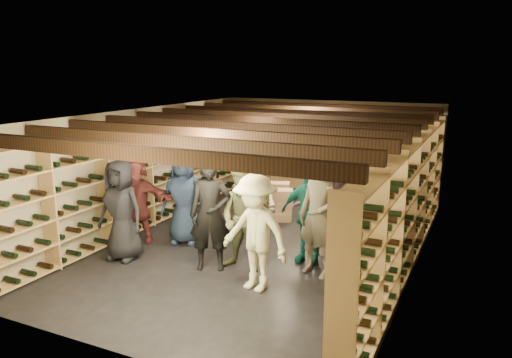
{
  "coord_description": "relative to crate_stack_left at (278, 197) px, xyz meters",
  "views": [
    {
      "loc": [
        3.7,
        -7.97,
        3.23
      ],
      "look_at": [
        -0.2,
        0.2,
        1.17
      ],
      "focal_mm": 35.0,
      "sensor_mm": 36.0,
      "label": 1
    }
  ],
  "objects": [
    {
      "name": "person_11",
      "position": [
        1.91,
        -2.02,
        0.44
      ],
      "size": [
        1.5,
        0.69,
        1.55
      ],
      "primitive_type": "imported",
      "rotation": [
        0.0,
        0.0,
        -0.16
      ],
      "color": "slate",
      "rests_on": "ground"
    },
    {
      "name": "crate_stack_right",
      "position": [
        0.31,
        -0.56,
        0.0
      ],
      "size": [
        0.59,
        0.49,
        0.68
      ],
      "rotation": [
        0.0,
        0.0,
        0.38
      ],
      "color": "tan",
      "rests_on": "ground"
    },
    {
      "name": "crate_stack_left",
      "position": [
        0.0,
        0.0,
        0.0
      ],
      "size": [
        0.58,
        0.48,
        0.68
      ],
      "rotation": [
        0.0,
        0.0,
        0.35
      ],
      "color": "tan",
      "rests_on": "ground"
    },
    {
      "name": "person_6",
      "position": [
        -0.78,
        -2.58,
        0.52
      ],
      "size": [
        0.96,
        0.76,
        1.72
      ],
      "primitive_type": "imported",
      "rotation": [
        0.0,
        0.0,
        0.28
      ],
      "color": "#1F304B",
      "rests_on": "ground"
    },
    {
      "name": "wine_rack_right",
      "position": [
        3.11,
        -2.05,
        0.74
      ],
      "size": [
        0.32,
        7.5,
        2.15
      ],
      "color": "tan",
      "rests_on": "ground"
    },
    {
      "name": "person_10",
      "position": [
        -0.31,
        -0.75,
        0.46
      ],
      "size": [
        0.99,
        0.55,
        1.6
      ],
      "primitive_type": "imported",
      "rotation": [
        0.0,
        0.0,
        -0.17
      ],
      "color": "#2D542F",
      "rests_on": "ground"
    },
    {
      "name": "wine_rack_left",
      "position": [
        -2.03,
        -2.05,
        0.74
      ],
      "size": [
        0.32,
        7.5,
        2.15
      ],
      "color": "tan",
      "rests_on": "ground"
    },
    {
      "name": "person_7",
      "position": [
        1.93,
        -2.93,
        0.61
      ],
      "size": [
        0.8,
        0.64,
        1.9
      ],
      "primitive_type": "imported",
      "rotation": [
        0.0,
        0.0,
        -0.31
      ],
      "color": "gray",
      "rests_on": "ground"
    },
    {
      "name": "crate_loose",
      "position": [
        1.78,
        -0.52,
        -0.25
      ],
      "size": [
        0.58,
        0.49,
        0.17
      ],
      "primitive_type": "cube",
      "rotation": [
        0.0,
        0.0,
        -0.36
      ],
      "color": "tan",
      "rests_on": "ground"
    },
    {
      "name": "ceiling_joists",
      "position": [
        0.54,
        -2.05,
        1.92
      ],
      "size": [
        5.4,
        7.12,
        0.18
      ],
      "color": "black",
      "rests_on": "ground"
    },
    {
      "name": "person_1",
      "position": [
        0.3,
        -3.45,
        0.58
      ],
      "size": [
        0.79,
        0.68,
        1.84
      ],
      "primitive_type": "imported",
      "rotation": [
        0.0,
        0.0,
        0.43
      ],
      "color": "black",
      "rests_on": "ground"
    },
    {
      "name": "ground",
      "position": [
        0.54,
        -2.05,
        -0.34
      ],
      "size": [
        8.0,
        8.0,
        0.0
      ],
      "primitive_type": "plane",
      "color": "black",
      "rests_on": "ground"
    },
    {
      "name": "person_4",
      "position": [
        1.61,
        -2.48,
        0.49
      ],
      "size": [
        1.0,
        0.48,
        1.66
      ],
      "primitive_type": "imported",
      "rotation": [
        0.0,
        0.0,
        -0.08
      ],
      "color": "#146C5B",
      "rests_on": "ground"
    },
    {
      "name": "person_5",
      "position": [
        -1.64,
        -2.9,
        0.48
      ],
      "size": [
        1.6,
        0.92,
        1.64
      ],
      "primitive_type": "imported",
      "rotation": [
        0.0,
        0.0,
        0.3
      ],
      "color": "brown",
      "rests_on": "ground"
    },
    {
      "name": "person_3",
      "position": [
        1.28,
        -3.82,
        0.53
      ],
      "size": [
        1.23,
        0.87,
        1.74
      ],
      "primitive_type": "imported",
      "rotation": [
        0.0,
        0.0,
        -0.21
      ],
      "color": "beige",
      "rests_on": "ground"
    },
    {
      "name": "person_12",
      "position": [
        1.7,
        -1.45,
        0.57
      ],
      "size": [
        1.05,
        0.89,
        1.83
      ],
      "primitive_type": "imported",
      "rotation": [
        0.0,
        0.0,
        -0.41
      ],
      "color": "#333238",
      "rests_on": "ground"
    },
    {
      "name": "person_9",
      "position": [
        0.15,
        -1.55,
        0.48
      ],
      "size": [
        1.16,
        0.82,
        1.63
      ],
      "primitive_type": "imported",
      "rotation": [
        0.0,
        0.0,
        -0.22
      ],
      "color": "#A3A096",
      "rests_on": "ground"
    },
    {
      "name": "person_8",
      "position": [
        2.72,
        -2.99,
        0.42
      ],
      "size": [
        0.89,
        0.79,
        1.51
      ],
      "primitive_type": "imported",
      "rotation": [
        0.0,
        0.0,
        -0.35
      ],
      "color": "#401D15",
      "rests_on": "ground"
    },
    {
      "name": "person_2",
      "position": [
        0.82,
        -3.26,
        0.52
      ],
      "size": [
        0.84,
        0.66,
        1.72
      ],
      "primitive_type": "imported",
      "rotation": [
        0.0,
        0.0,
        0.01
      ],
      "color": "#525939",
      "rests_on": "ground"
    },
    {
      "name": "walls",
      "position": [
        0.54,
        -2.05,
        0.86
      ],
      "size": [
        5.52,
        8.02,
        2.4
      ],
      "color": "tan",
      "rests_on": "ground"
    },
    {
      "name": "person_0",
      "position": [
        -1.28,
        -3.73,
        0.52
      ],
      "size": [
        0.86,
        0.58,
        1.73
      ],
      "primitive_type": "imported",
      "rotation": [
        0.0,
        0.0,
        0.04
      ],
      "color": "black",
      "rests_on": "ground"
    },
    {
      "name": "wine_rack_back",
      "position": [
        0.54,
        1.78,
        0.73
      ],
      "size": [
        4.7,
        0.3,
        2.15
      ],
      "color": "tan",
      "rests_on": "ground"
    },
    {
      "name": "ceiling",
      "position": [
        0.54,
        -2.05,
        2.06
      ],
      "size": [
        5.5,
        8.0,
        0.01
      ],
      "primitive_type": "cube",
      "color": "beige",
      "rests_on": "walls"
    }
  ]
}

